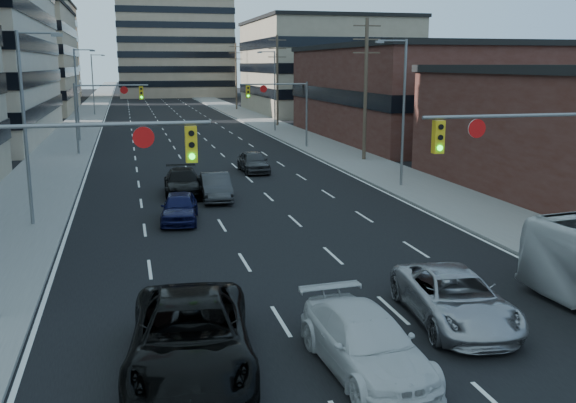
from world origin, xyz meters
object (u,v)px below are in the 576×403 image
at_px(silver_suv, 455,298).
at_px(sedan_blue, 180,207).
at_px(black_pickup, 191,337).
at_px(white_van, 366,342).

height_order(silver_suv, sedan_blue, silver_suv).
bearing_deg(black_pickup, sedan_blue, 92.13).
bearing_deg(sedan_blue, silver_suv, -57.49).
height_order(white_van, silver_suv, silver_suv).
bearing_deg(black_pickup, silver_suv, 14.56).
xyz_separation_m(silver_suv, sedan_blue, (-6.86, 14.56, -0.04)).
bearing_deg(silver_suv, black_pickup, -165.15).
bearing_deg(sedan_blue, white_van, -71.97).
height_order(white_van, sedan_blue, white_van).
bearing_deg(sedan_blue, black_pickup, -86.44).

